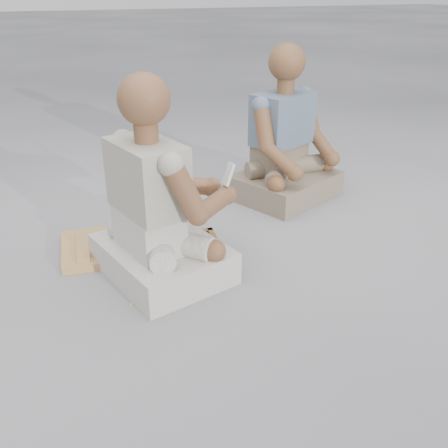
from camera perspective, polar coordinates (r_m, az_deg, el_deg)
name	(u,v)px	position (r m, az deg, el deg)	size (l,w,h in m)	color
ground	(228,291)	(2.35, 0.42, -7.72)	(60.00, 60.00, 0.00)	#9D9DA2
carved_panel	(123,244)	(2.77, -11.44, -2.30)	(0.64, 0.43, 0.04)	#AA7041
tool_tray	(176,255)	(2.53, -5.54, -3.56)	(0.52, 0.44, 0.06)	brown
chisel_0	(171,240)	(2.65, -6.10, -1.77)	(0.17, 0.17, 0.02)	silver
chisel_1	(210,247)	(2.57, -1.57, -2.60)	(0.20, 0.12, 0.02)	silver
chisel_2	(205,265)	(2.43, -2.17, -4.65)	(0.09, 0.21, 0.02)	silver
chisel_3	(193,248)	(2.57, -3.57, -2.71)	(0.17, 0.17, 0.02)	silver
chisel_4	(205,257)	(2.47, -2.20, -3.84)	(0.20, 0.11, 0.02)	silver
chisel_5	(188,255)	(2.52, -4.09, -3.52)	(0.13, 0.20, 0.02)	silver
chisel_6	(195,260)	(2.47, -3.31, -4.16)	(0.17, 0.17, 0.02)	silver
chisel_7	(197,247)	(2.58, -3.09, -2.61)	(0.22, 0.03, 0.02)	silver
chisel_8	(180,256)	(2.48, -5.08, -3.72)	(0.20, 0.13, 0.02)	silver
chisel_9	(192,265)	(2.40, -3.68, -4.73)	(0.16, 0.18, 0.02)	silver
chisel_10	(183,251)	(2.53, -4.66, -3.09)	(0.11, 0.21, 0.02)	silver
chisel_11	(204,256)	(2.48, -2.34, -3.69)	(0.22, 0.06, 0.02)	silver
wood_chip_0	(139,264)	(2.60, -9.69, -4.58)	(0.02, 0.01, 0.00)	tan
wood_chip_1	(224,260)	(2.60, -0.03, -4.18)	(0.02, 0.01, 0.00)	tan
wood_chip_2	(192,269)	(2.53, -3.72, -5.15)	(0.02, 0.01, 0.00)	tan
wood_chip_3	(156,256)	(2.66, -7.82, -3.62)	(0.02, 0.01, 0.00)	tan
wood_chip_4	(132,305)	(2.30, -10.52, -9.04)	(0.02, 0.01, 0.00)	tan
wood_chip_5	(133,246)	(2.78, -10.41, -2.47)	(0.02, 0.01, 0.00)	tan
wood_chip_6	(148,285)	(2.42, -8.72, -6.89)	(0.02, 0.01, 0.00)	tan
wood_chip_7	(177,274)	(2.49, -5.42, -5.74)	(0.02, 0.01, 0.00)	tan
wood_chip_8	(189,233)	(2.89, -3.99, -0.99)	(0.02, 0.01, 0.00)	tan
wood_chip_9	(216,287)	(2.38, -0.87, -7.23)	(0.02, 0.01, 0.00)	tan
craftsman	(159,212)	(2.36, -7.45, 1.35)	(0.71, 0.72, 0.97)	silver
companion	(286,149)	(3.31, 7.07, 8.47)	(0.77, 0.70, 0.98)	#7F6B5B
mobile_phone	(228,174)	(2.44, 0.51, 5.74)	(0.06, 0.05, 0.11)	silver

